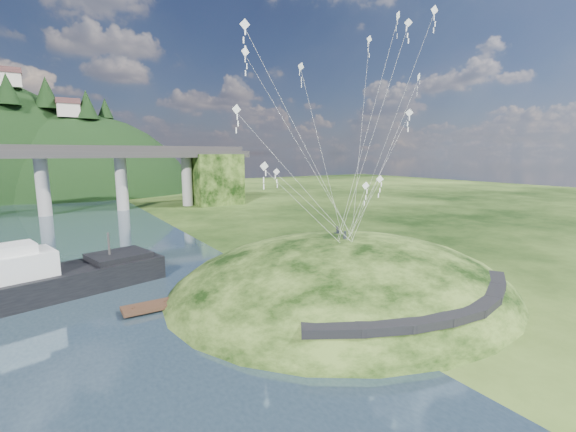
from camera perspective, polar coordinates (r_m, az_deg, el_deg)
ground at (r=33.54m, az=-0.25°, el=-13.92°), size 320.00×320.00×0.00m
grass_hill at (r=40.03m, az=8.12°, el=-12.38°), size 36.00×32.00×13.00m
footpath at (r=31.03m, az=22.09°, el=-12.44°), size 22.29×5.84×0.83m
work_barge at (r=42.31m, az=-32.31°, el=-7.88°), size 21.00×10.11×7.09m
wooden_dock at (r=36.37m, az=-13.48°, el=-11.63°), size 12.49×2.01×0.89m
kite_flyers at (r=39.70m, az=7.64°, el=-1.72°), size 2.09×3.37×1.66m
kite_swarm at (r=38.23m, az=6.00°, el=18.28°), size 17.54×15.03×18.32m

